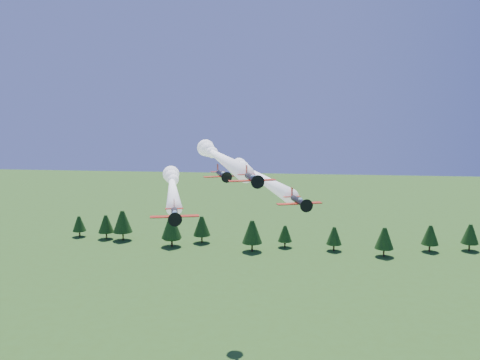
# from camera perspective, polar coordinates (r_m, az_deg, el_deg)

# --- Properties ---
(plane_lead) EXTENTS (19.05, 47.37, 3.70)m
(plane_lead) POSITION_cam_1_polar(r_m,az_deg,el_deg) (102.07, -2.33, 2.55)
(plane_lead) COLOR black
(plane_lead) RESTS_ON ground
(plane_left) EXTENTS (15.24, 44.39, 3.70)m
(plane_left) POSITION_cam_1_polar(r_m,az_deg,el_deg) (107.00, -7.22, -0.64)
(plane_left) COLOR black
(plane_left) RESTS_ON ground
(plane_right) EXTENTS (19.82, 48.91, 3.70)m
(plane_right) POSITION_cam_1_polar(r_m,az_deg,el_deg) (112.14, 1.70, 0.52)
(plane_right) COLOR black
(plane_right) RESTS_ON ground
(plane_slot) EXTENTS (6.37, 7.14, 2.26)m
(plane_slot) POSITION_cam_1_polar(r_m,az_deg,el_deg) (89.68, -1.94, 0.60)
(plane_slot) COLOR black
(plane_slot) RESTS_ON ground
(treeline) EXTENTS (171.12, 20.27, 11.88)m
(treeline) POSITION_cam_1_polar(r_m,az_deg,el_deg) (199.09, 2.73, -5.33)
(treeline) COLOR #382314
(treeline) RESTS_ON ground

